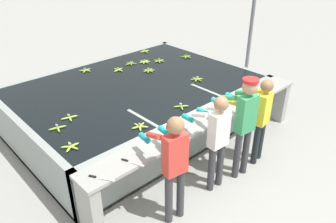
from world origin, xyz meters
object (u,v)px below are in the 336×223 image
at_px(banana_bunch_floating_9, 57,128).
at_px(banana_bunch_floating_11, 159,61).
at_px(banana_bunch_floating_7, 186,57).
at_px(banana_bunch_floating_10, 197,79).
at_px(banana_bunch_floating_1, 85,70).
at_px(support_post_right, 251,28).
at_px(banana_bunch_floating_6, 145,51).
at_px(banana_bunch_floating_3, 140,126).
at_px(banana_bunch_floating_2, 149,70).
at_px(banana_bunch_floating_5, 145,62).
at_px(banana_bunch_floating_13, 69,117).
at_px(banana_bunch_floating_4, 181,106).
at_px(worker_2, 244,118).
at_px(worker_3, 260,114).
at_px(worker_1, 217,135).
at_px(knife_0, 98,177).
at_px(worker_0, 174,160).
at_px(knife_1, 129,161).
at_px(banana_bunch_floating_12, 71,147).
at_px(banana_bunch_floating_8, 131,63).
at_px(banana_bunch_floating_0, 118,70).

relative_size(banana_bunch_floating_9, banana_bunch_floating_11, 0.99).
distance_m(banana_bunch_floating_7, banana_bunch_floating_10, 1.44).
xyz_separation_m(banana_bunch_floating_10, banana_bunch_floating_11, (0.17, 1.39, 0.00)).
bearing_deg(banana_bunch_floating_1, support_post_right, -26.68).
relative_size(banana_bunch_floating_11, support_post_right, 0.09).
distance_m(banana_bunch_floating_6, banana_bunch_floating_7, 1.14).
bearing_deg(banana_bunch_floating_3, banana_bunch_floating_2, 46.52).
bearing_deg(banana_bunch_floating_5, banana_bunch_floating_13, -154.81).
height_order(banana_bunch_floating_3, banana_bunch_floating_4, same).
bearing_deg(banana_bunch_floating_2, banana_bunch_floating_13, -162.54).
bearing_deg(banana_bunch_floating_11, worker_2, -108.28).
xyz_separation_m(worker_3, support_post_right, (2.53, 2.01, 0.66)).
height_order(banana_bunch_floating_1, banana_bunch_floating_9, same).
bearing_deg(banana_bunch_floating_4, banana_bunch_floating_3, -177.54).
relative_size(worker_1, banana_bunch_floating_10, 5.76).
relative_size(banana_bunch_floating_1, knife_0, 0.88).
bearing_deg(worker_1, worker_0, -177.55).
distance_m(worker_2, banana_bunch_floating_4, 1.20).
xyz_separation_m(banana_bunch_floating_1, knife_1, (-1.31, -3.36, -0.01)).
height_order(worker_2, banana_bunch_floating_12, worker_2).
distance_m(banana_bunch_floating_3, support_post_right, 4.42).
height_order(banana_bunch_floating_11, banana_bunch_floating_12, same).
xyz_separation_m(banana_bunch_floating_1, banana_bunch_floating_5, (1.33, -0.47, -0.00)).
bearing_deg(banana_bunch_floating_9, banana_bunch_floating_8, 30.55).
height_order(worker_0, banana_bunch_floating_10, worker_0).
distance_m(worker_3, banana_bunch_floating_11, 3.21).
distance_m(worker_0, banana_bunch_floating_6, 4.83).
bearing_deg(banana_bunch_floating_12, worker_2, -30.87).
distance_m(worker_3, banana_bunch_floating_13, 3.21).
relative_size(worker_3, banana_bunch_floating_6, 5.59).
bearing_deg(knife_0, banana_bunch_floating_12, 84.44).
bearing_deg(worker_1, banana_bunch_floating_7, 51.24).
relative_size(worker_0, worker_1, 1.03).
bearing_deg(banana_bunch_floating_3, knife_1, -137.63).
xyz_separation_m(banana_bunch_floating_1, banana_bunch_floating_12, (-1.72, -2.50, 0.00)).
bearing_deg(worker_2, banana_bunch_floating_9, 137.77).
distance_m(banana_bunch_floating_1, banana_bunch_floating_4, 2.72).
distance_m(banana_bunch_floating_0, banana_bunch_floating_10, 1.81).
relative_size(worker_2, support_post_right, 0.55).
bearing_deg(banana_bunch_floating_11, banana_bunch_floating_3, -137.37).
xyz_separation_m(banana_bunch_floating_11, knife_0, (-3.42, -2.68, -0.01)).
bearing_deg(banana_bunch_floating_2, banana_bunch_floating_7, 3.56).
xyz_separation_m(banana_bunch_floating_2, knife_0, (-2.83, -2.37, -0.01)).
relative_size(banana_bunch_floating_1, banana_bunch_floating_8, 1.01).
distance_m(banana_bunch_floating_8, banana_bunch_floating_13, 2.70).
xyz_separation_m(banana_bunch_floating_2, banana_bunch_floating_6, (0.80, 1.12, 0.00)).
relative_size(worker_1, banana_bunch_floating_7, 5.86).
xyz_separation_m(worker_3, banana_bunch_floating_6, (0.74, 3.97, -0.00)).
bearing_deg(worker_1, banana_bunch_floating_11, 62.64).
bearing_deg(banana_bunch_floating_11, worker_0, -128.93).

